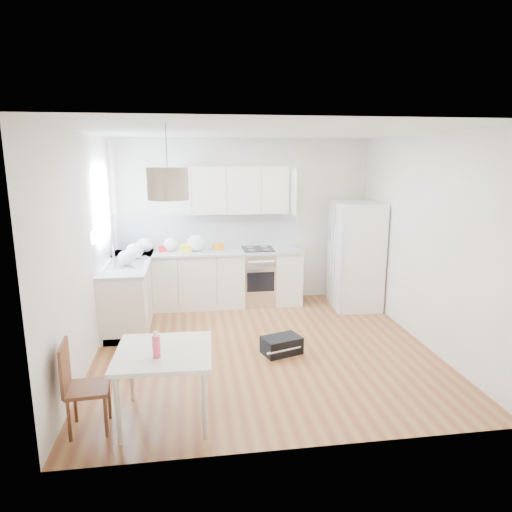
{
  "coord_description": "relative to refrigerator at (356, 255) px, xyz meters",
  "views": [
    {
      "loc": [
        -0.88,
        -5.42,
        2.42
      ],
      "look_at": [
        -0.04,
        0.4,
        1.12
      ],
      "focal_mm": 32.0,
      "sensor_mm": 36.0,
      "label": 1
    }
  ],
  "objects": [
    {
      "name": "cabinets_back",
      "position": [
        -2.35,
        0.36,
        -0.41
      ],
      "size": [
        3.0,
        0.6,
        0.88
      ],
      "primitive_type": "cube",
      "color": "silver",
      "rests_on": "floor"
    },
    {
      "name": "dining_chair",
      "position": [
        -3.57,
        -2.99,
        -0.43
      ],
      "size": [
        0.38,
        0.38,
        0.85
      ],
      "primitive_type": null,
      "rotation": [
        0.0,
        0.0,
        0.07
      ],
      "color": "#4E2817",
      "rests_on": "floor"
    },
    {
      "name": "floor",
      "position": [
        -1.75,
        -1.44,
        -0.85
      ],
      "size": [
        4.2,
        4.2,
        0.0
      ],
      "primitive_type": "plane",
      "color": "brown",
      "rests_on": "ground"
    },
    {
      "name": "snack_red",
      "position": [
        -3.07,
        0.39,
        0.12
      ],
      "size": [
        0.17,
        0.13,
        0.1
      ],
      "primitive_type": "cube",
      "rotation": [
        0.0,
        0.0,
        0.3
      ],
      "color": "red",
      "rests_on": "counter_back"
    },
    {
      "name": "snack_orange",
      "position": [
        -2.19,
        0.4,
        0.12
      ],
      "size": [
        0.18,
        0.15,
        0.11
      ],
      "primitive_type": "cube",
      "rotation": [
        0.0,
        0.0,
        0.37
      ],
      "color": "orange",
      "rests_on": "counter_back"
    },
    {
      "name": "wall_back",
      "position": [
        -1.75,
        0.66,
        0.5
      ],
      "size": [
        4.2,
        0.0,
        4.2
      ],
      "primitive_type": "plane",
      "rotation": [
        1.57,
        0.0,
        0.0
      ],
      "color": "beige",
      "rests_on": "floor"
    },
    {
      "name": "cabinets_left",
      "position": [
        -3.55,
        -0.24,
        -0.41
      ],
      "size": [
        0.6,
        1.8,
        0.88
      ],
      "primitive_type": "cube",
      "color": "silver",
      "rests_on": "floor"
    },
    {
      "name": "wall_left",
      "position": [
        -3.85,
        -1.44,
        0.5
      ],
      "size": [
        0.0,
        4.2,
        4.2
      ],
      "primitive_type": "plane",
      "rotation": [
        1.57,
        0.0,
        1.57
      ],
      "color": "beige",
      "rests_on": "floor"
    },
    {
      "name": "sink",
      "position": [
        -3.55,
        -0.29,
        0.07
      ],
      "size": [
        0.5,
        0.8,
        0.16
      ],
      "primitive_type": null,
      "color": "silver",
      "rests_on": "counter_left"
    },
    {
      "name": "pendant_lamp",
      "position": [
        -2.82,
        -2.76,
        1.33
      ],
      "size": [
        0.39,
        0.39,
        0.28
      ],
      "primitive_type": "cylinder",
      "rotation": [
        0.0,
        0.0,
        -0.09
      ],
      "color": "beige",
      "rests_on": "ceiling"
    },
    {
      "name": "range_oven",
      "position": [
        -1.55,
        0.36,
        -0.41
      ],
      "size": [
        0.5,
        0.61,
        0.88
      ],
      "primitive_type": null,
      "color": "silver",
      "rests_on": "floor"
    },
    {
      "name": "refrigerator",
      "position": [
        0.0,
        0.0,
        0.0
      ],
      "size": [
        0.87,
        0.89,
        1.7
      ],
      "primitive_type": null,
      "rotation": [
        0.0,
        0.0,
        -0.06
      ],
      "color": "white",
      "rests_on": "floor"
    },
    {
      "name": "ceiling",
      "position": [
        -1.75,
        -1.44,
        1.85
      ],
      "size": [
        4.2,
        4.2,
        0.0
      ],
      "primitive_type": "plane",
      "rotation": [
        3.14,
        0.0,
        0.0
      ],
      "color": "white",
      "rests_on": "wall_back"
    },
    {
      "name": "grocery_bag_b",
      "position": [
        -2.95,
        0.42,
        0.18
      ],
      "size": [
        0.24,
        0.21,
        0.22
      ],
      "primitive_type": "ellipsoid",
      "color": "white",
      "rests_on": "counter_back"
    },
    {
      "name": "counter_back",
      "position": [
        -2.35,
        0.36,
        0.05
      ],
      "size": [
        3.02,
        0.64,
        0.04
      ],
      "primitive_type": "cube",
      "color": "#B8BBBE",
      "rests_on": "cabinets_back"
    },
    {
      "name": "grocery_bag_a",
      "position": [
        -3.36,
        0.39,
        0.18
      ],
      "size": [
        0.25,
        0.21,
        0.23
      ],
      "primitive_type": "ellipsoid",
      "color": "white",
      "rests_on": "counter_back"
    },
    {
      "name": "backsplash_left",
      "position": [
        -3.84,
        -0.24,
        0.36
      ],
      "size": [
        0.01,
        1.8,
        0.58
      ],
      "primitive_type": "cube",
      "color": "white",
      "rests_on": "wall_left"
    },
    {
      "name": "dining_table",
      "position": [
        -2.91,
        -2.91,
        -0.24
      ],
      "size": [
        0.9,
        0.9,
        0.68
      ],
      "rotation": [
        0.0,
        0.0,
        -0.04
      ],
      "color": "beige",
      "rests_on": "floor"
    },
    {
      "name": "upper_cabinets",
      "position": [
        -1.9,
        0.5,
        1.03
      ],
      "size": [
        1.7,
        0.32,
        0.75
      ],
      "primitive_type": "cube",
      "color": "silver",
      "rests_on": "wall_back"
    },
    {
      "name": "drink_bottle",
      "position": [
        -2.96,
        -3.05,
        -0.05
      ],
      "size": [
        0.08,
        0.08,
        0.24
      ],
      "primitive_type": "cylinder",
      "rotation": [
        0.0,
        0.0,
        0.12
      ],
      "color": "#EF4266",
      "rests_on": "dining_table"
    },
    {
      "name": "backsplash_back",
      "position": [
        -2.35,
        0.66,
        0.36
      ],
      "size": [
        3.0,
        0.01,
        0.58
      ],
      "primitive_type": "cube",
      "color": "white",
      "rests_on": "wall_back"
    },
    {
      "name": "gym_bag",
      "position": [
        -1.55,
        -1.65,
        -0.74
      ],
      "size": [
        0.54,
        0.43,
        0.21
      ],
      "primitive_type": "cube",
      "rotation": [
        0.0,
        0.0,
        0.32
      ],
      "color": "black",
      "rests_on": "floor"
    },
    {
      "name": "snack_yellow",
      "position": [
        -2.72,
        0.31,
        0.13
      ],
      "size": [
        0.19,
        0.14,
        0.12
      ],
      "primitive_type": "cube",
      "rotation": [
        0.0,
        0.0,
        0.16
      ],
      "color": "yellow",
      "rests_on": "counter_back"
    },
    {
      "name": "wall_right",
      "position": [
        0.35,
        -1.44,
        0.5
      ],
      "size": [
        0.0,
        4.2,
        4.2
      ],
      "primitive_type": "plane",
      "rotation": [
        1.57,
        0.0,
        -1.57
      ],
      "color": "beige",
      "rests_on": "floor"
    },
    {
      "name": "grocery_bag_c",
      "position": [
        -2.55,
        0.36,
        0.2
      ],
      "size": [
        0.3,
        0.25,
        0.27
      ],
      "primitive_type": "ellipsoid",
      "color": "white",
      "rests_on": "counter_back"
    },
    {
      "name": "counter_left",
      "position": [
        -3.55,
        -0.24,
        0.05
      ],
      "size": [
        0.64,
        1.82,
        0.04
      ],
      "primitive_type": "cube",
      "color": "#B8BBBE",
      "rests_on": "cabinets_left"
    },
    {
      "name": "window_glassblock",
      "position": [
        -3.84,
        -0.29,
        0.9
      ],
      "size": [
        0.02,
        1.0,
        1.0
      ],
      "primitive_type": "cube",
      "color": "#BFE0F9",
      "rests_on": "wall_left"
    },
    {
      "name": "grocery_bag_e",
      "position": [
        -3.53,
        -0.47,
        0.18
      ],
      "size": [
        0.24,
        0.2,
        0.21
      ],
      "primitive_type": "ellipsoid",
      "color": "white",
      "rests_on": "counter_left"
    },
    {
      "name": "grocery_bag_d",
      "position": [
        -3.47,
        -0.04,
        0.18
      ],
      "size": [
        0.25,
        0.21,
        0.23
      ],
      "primitive_type": "ellipsoid",
      "color": "white",
      "rests_on": "counter_back"
    }
  ]
}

